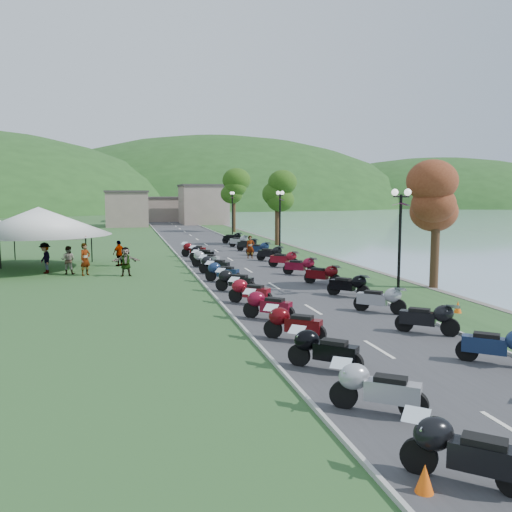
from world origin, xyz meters
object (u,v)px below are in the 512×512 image
pedestrian_b (69,274)px  pedestrian_c (46,273)px  vendor_tent_main (40,238)px  pedestrian_a (86,275)px

pedestrian_b → pedestrian_c: pedestrian_c is taller
vendor_tent_main → pedestrian_b: size_ratio=3.52×
pedestrian_a → pedestrian_b: pedestrian_a is taller
pedestrian_b → pedestrian_a: bearing=155.5°
vendor_tent_main → pedestrian_a: (2.98, -3.54, -2.00)m
pedestrian_c → pedestrian_a: bearing=34.9°
pedestrian_b → pedestrian_c: bearing=-13.3°
pedestrian_a → pedestrian_c: bearing=104.9°
pedestrian_b → vendor_tent_main: bearing=-42.0°
pedestrian_c → pedestrian_b: bearing=40.1°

